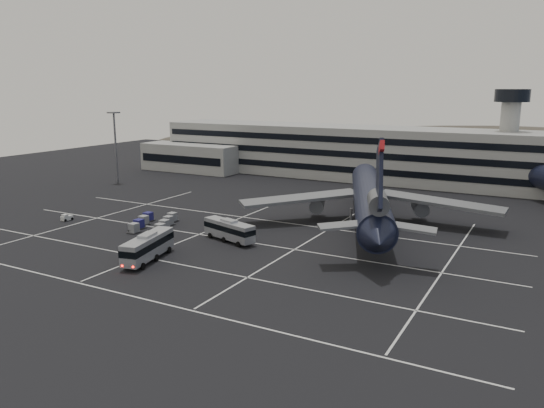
{
  "coord_description": "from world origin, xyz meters",
  "views": [
    {
      "loc": [
        46.24,
        -66.08,
        24.29
      ],
      "look_at": [
        4.24,
        11.02,
        5.0
      ],
      "focal_mm": 35.0,
      "sensor_mm": 36.0,
      "label": 1
    }
  ],
  "objects_px": {
    "tug_a": "(66,218)",
    "uld_cluster": "(154,222)",
    "bus_far": "(229,229)",
    "bus_near": "(148,246)",
    "trijet_main": "(370,198)"
  },
  "relations": [
    {
      "from": "tug_a",
      "to": "uld_cluster",
      "type": "height_order",
      "value": "uld_cluster"
    },
    {
      "from": "bus_far",
      "to": "tug_a",
      "type": "height_order",
      "value": "bus_far"
    },
    {
      "from": "bus_near",
      "to": "trijet_main",
      "type": "bearing_deg",
      "value": 43.95
    },
    {
      "from": "bus_near",
      "to": "tug_a",
      "type": "distance_m",
      "value": 31.15
    },
    {
      "from": "bus_far",
      "to": "uld_cluster",
      "type": "xyz_separation_m",
      "value": [
        -16.67,
        1.0,
        -1.14
      ]
    },
    {
      "from": "trijet_main",
      "to": "uld_cluster",
      "type": "relative_size",
      "value": 4.67
    },
    {
      "from": "trijet_main",
      "to": "uld_cluster",
      "type": "bearing_deg",
      "value": -172.4
    },
    {
      "from": "bus_near",
      "to": "tug_a",
      "type": "height_order",
      "value": "bus_near"
    },
    {
      "from": "bus_near",
      "to": "bus_far",
      "type": "bearing_deg",
      "value": 57.99
    },
    {
      "from": "bus_near",
      "to": "bus_far",
      "type": "height_order",
      "value": "bus_near"
    },
    {
      "from": "bus_far",
      "to": "tug_a",
      "type": "distance_m",
      "value": 34.34
    },
    {
      "from": "trijet_main",
      "to": "uld_cluster",
      "type": "distance_m",
      "value": 38.56
    },
    {
      "from": "uld_cluster",
      "to": "tug_a",
      "type": "bearing_deg",
      "value": -166.43
    },
    {
      "from": "trijet_main",
      "to": "bus_far",
      "type": "bearing_deg",
      "value": -152.33
    },
    {
      "from": "tug_a",
      "to": "uld_cluster",
      "type": "relative_size",
      "value": 0.18
    }
  ]
}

